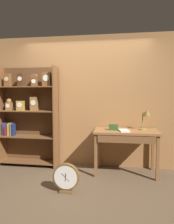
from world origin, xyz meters
name	(u,v)px	position (x,y,z in m)	size (l,w,h in m)	color
ground_plane	(73,194)	(0.00, 0.00, 0.00)	(10.00, 10.00, 0.00)	brown
back_wood_panel	(87,101)	(0.00, 1.31, 1.30)	(4.80, 0.05, 2.60)	#9E6B3D
bookshelf	(27,115)	(-1.19, 1.11, 1.03)	(1.18, 0.32, 1.99)	brown
workbench	(126,136)	(0.77, 0.92, 0.69)	(1.13, 0.62, 0.80)	brown
desk_lamp	(146,116)	(1.11, 0.99, 1.06)	(0.19, 0.20, 0.40)	olive
toolbox_small	(113,127)	(0.55, 0.92, 0.85)	(0.16, 0.09, 0.11)	#2D5123
open_repair_manual	(124,130)	(0.73, 0.83, 0.81)	(0.16, 0.22, 0.03)	silver
round_clock_large	(66,178)	(-0.11, 0.03, 0.22)	(0.40, 0.11, 0.44)	brown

